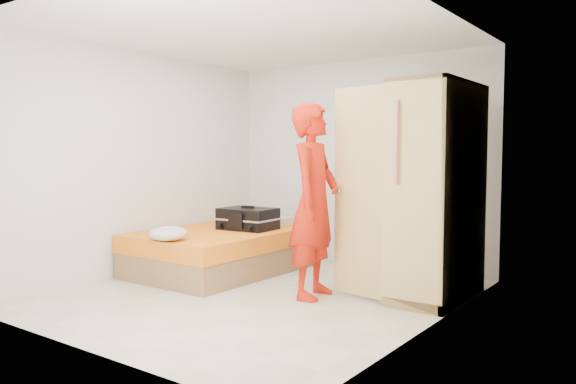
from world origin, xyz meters
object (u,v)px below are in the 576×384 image
Objects in this scene: bed at (220,251)px; round_cushion at (168,233)px; person at (314,201)px; suitcase at (248,219)px; wardrobe at (431,197)px.

round_cushion reaches higher than bed.
person reaches higher than suitcase.
bed is 1.73m from person.
person is at bearing -147.21° from wardrobe.
suitcase is (0.20, 0.27, 0.38)m from bed.
suitcase is (-1.34, 0.58, -0.33)m from person.
wardrobe reaches higher than round_cushion.
bed is at bearing 67.05° from person.
round_cushion is (-0.11, -1.17, -0.05)m from suitcase.
person is at bearing -11.48° from bed.
suitcase is at bearing 84.71° from round_cushion.
round_cushion is at bearing -83.94° from bed.
person is at bearing -27.04° from suitcase.
round_cushion is at bearing 100.50° from person.
suitcase is at bearing -179.24° from wardrobe.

